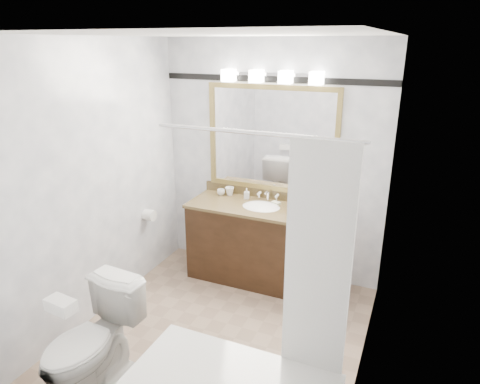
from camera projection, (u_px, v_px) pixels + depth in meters
name	position (u px, v px, depth m)	size (l,w,h in m)	color
room	(217.00, 202.00, 3.38)	(2.42, 2.62, 2.52)	gray
vanity	(261.00, 242.00, 4.53)	(1.53, 0.58, 0.97)	black
mirror	(271.00, 139.00, 4.40)	(1.40, 0.04, 1.10)	#9B8446
vanity_light_bar	(271.00, 76.00, 4.15)	(1.02, 0.14, 0.12)	silver
accent_stripe	(273.00, 79.00, 4.21)	(2.40, 0.01, 0.06)	black
tp_roll	(150.00, 215.00, 4.56)	(0.12, 0.12, 0.11)	white
toilet	(91.00, 343.00, 3.08)	(0.45, 0.79, 0.80)	white
tissue_box	(61.00, 305.00, 2.76)	(0.20, 0.11, 0.08)	white
coffee_maker	(302.00, 198.00, 4.12)	(0.18, 0.23, 0.35)	black
cup_left	(221.00, 192.00, 4.71)	(0.08, 0.08, 0.07)	white
cup_right	(230.00, 191.00, 4.71)	(0.10, 0.10, 0.09)	white
soap_bottle_a	(247.00, 194.00, 4.59)	(0.05, 0.05, 0.11)	white
soap_bar	(276.00, 203.00, 4.44)	(0.09, 0.06, 0.03)	beige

